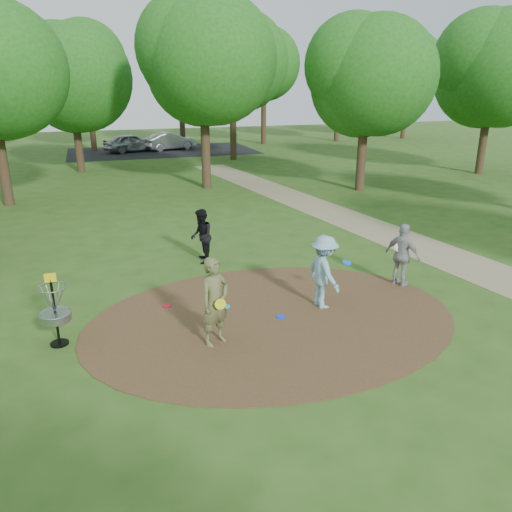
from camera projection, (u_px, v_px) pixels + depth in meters
name	position (u px, v px, depth m)	size (l,w,h in m)	color
ground	(273.00, 319.00, 11.18)	(100.00, 100.00, 0.00)	#2D5119
dirt_clearing	(273.00, 318.00, 11.18)	(8.40, 8.40, 0.02)	#47301C
footpath	(453.00, 259.00, 14.92)	(2.00, 40.00, 0.01)	#8C7A5B
parking_lot	(163.00, 151.00, 38.64)	(14.00, 8.00, 0.01)	black
player_observer_with_disc	(215.00, 302.00, 9.85)	(0.80, 0.71, 1.84)	brown
player_throwing_with_disc	(324.00, 272.00, 11.52)	(1.13, 1.19, 1.75)	#7FB0BE
player_walking_with_disc	(201.00, 236.00, 14.47)	(0.73, 0.86, 1.59)	black
player_waiting_with_disc	(402.00, 255.00, 12.77)	(0.77, 1.05, 1.66)	#9B9C9E
disc_ground_cyan	(225.00, 306.00, 11.74)	(0.22, 0.22, 0.02)	#16B1B4
disc_ground_blue	(281.00, 317.00, 11.23)	(0.22, 0.22, 0.02)	#0D3CEC
disc_ground_red	(167.00, 306.00, 11.78)	(0.22, 0.22, 0.02)	red
car_left	(131.00, 143.00, 37.92)	(1.62, 4.04, 1.38)	#97989E
car_right	(170.00, 141.00, 39.08)	(1.41, 4.06, 1.34)	#9A9BA1
disc_golf_basket	(54.00, 305.00, 9.81)	(0.63, 0.63, 1.54)	black
tree_ring	(230.00, 76.00, 20.30)	(37.59, 45.46, 9.34)	#332316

